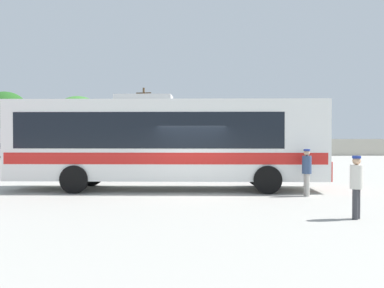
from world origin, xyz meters
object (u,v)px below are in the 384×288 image
Objects in this scene: utility_pole_near at (144,120)px; roadside_tree_midright at (184,120)px; passenger_waiting_on_apron at (356,183)px; parked_car_second_black at (82,150)px; attendant_by_bus_door at (307,169)px; parked_car_rightmost_grey at (211,150)px; roadside_tree_midleft at (78,117)px; roadside_tree_left at (5,110)px; coach_bus_white_red at (164,139)px; parked_car_leftmost_silver at (14,150)px; parked_car_third_silver at (139,150)px.

roadside_tree_midright is at bearing 33.94° from utility_pole_near.
passenger_waiting_on_apron is 0.38× the size of parked_car_second_black.
attendant_by_bus_door is 0.36× the size of parked_car_rightmost_grey.
passenger_waiting_on_apron is 31.05m from parked_car_rightmost_grey.
roadside_tree_midright reaches higher than parked_car_rightmost_grey.
roadside_tree_midleft is (-14.88, 35.17, 3.39)m from attendant_by_bus_door.
roadside_tree_midleft is (8.51, -0.90, -0.82)m from roadside_tree_left.
parked_car_leftmost_silver is (-14.25, 24.57, -1.20)m from coach_bus_white_red.
parked_car_second_black is at bearing 6.80° from parked_car_leftmost_silver.
roadside_tree_midright reaches higher than parked_car_third_silver.
parked_car_second_black is 0.76× the size of roadside_tree_midright.
roadside_tree_left is (-10.38, 8.52, 4.40)m from parked_car_second_black.
coach_bus_white_red is 1.83× the size of roadside_tree_midleft.
coach_bus_white_red is 2.90× the size of parked_car_leftmost_silver.
passenger_waiting_on_apron is 0.21× the size of utility_pole_near.
coach_bus_white_red is 2.96× the size of parked_car_second_black.
parked_car_leftmost_silver is 1.02× the size of parked_car_second_black.
roadside_tree_midleft is 12.60m from roadside_tree_midright.
utility_pole_near is (-6.93, 7.43, 3.24)m from parked_car_rightmost_grey.
utility_pole_near is (-7.12, 38.47, 3.12)m from passenger_waiting_on_apron.
coach_bus_white_red is 25.42m from parked_car_third_silver.
parked_car_third_silver is 0.57× the size of utility_pole_near.
coach_bus_white_red is 2.26× the size of roadside_tree_midright.
utility_pole_near is (12.01, 7.50, 3.24)m from parked_car_leftmost_silver.
parked_car_second_black is 8.63m from roadside_tree_midleft.
parked_car_rightmost_grey reaches higher than parked_car_third_silver.
utility_pole_near is at bearing 49.64° from parked_car_second_black.
roadside_tree_midleft is at bearing 110.52° from passenger_waiting_on_apron.
roadside_tree_left is at bearing 173.75° from utility_pole_near.
parked_car_leftmost_silver is at bearing -176.58° from parked_car_third_silver.
roadside_tree_left is 8.60m from roadside_tree_midleft.
coach_bus_white_red reaches higher than parked_car_third_silver.
passenger_waiting_on_apron is at bearing -89.66° from parked_car_rightmost_grey.
attendant_by_bus_door is 33.01m from parked_car_leftmost_silver.
attendant_by_bus_door is at bearing -86.18° from roadside_tree_midright.
passenger_waiting_on_apron is 39.25m from utility_pole_near.
roadside_tree_midleft is at bearing 106.64° from coach_bus_white_red.
passenger_waiting_on_apron is 41.87m from roadside_tree_midright.
utility_pole_near is at bearing 100.48° from passenger_waiting_on_apron.
utility_pole_near is at bearing 32.00° from parked_car_leftmost_silver.
parked_car_leftmost_silver is at bearing -148.00° from utility_pole_near.
passenger_waiting_on_apron is 0.24× the size of roadside_tree_midleft.
utility_pole_near reaches higher than roadside_tree_midright.
passenger_waiting_on_apron is 0.22× the size of roadside_tree_left.
parked_car_leftmost_silver is 11.04m from roadside_tree_left.
roadside_tree_left is (-15.93, 8.56, 4.40)m from parked_car_third_silver.
attendant_by_bus_door is at bearing -54.27° from parked_car_leftmost_silver.
utility_pole_near is 7.66m from roadside_tree_midleft.
parked_car_second_black is at bearing -136.53° from roadside_tree_midright.
parked_car_second_black is 0.57× the size of roadside_tree_left.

